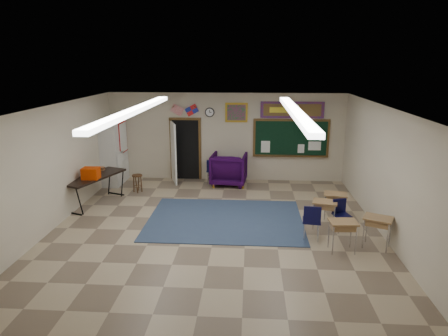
# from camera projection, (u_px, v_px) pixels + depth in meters

# --- Properties ---
(floor) EXTENTS (9.00, 9.00, 0.00)m
(floor) POSITION_uv_depth(u_px,v_px,m) (215.00, 232.00, 9.68)
(floor) COLOR tan
(floor) RESTS_ON ground
(back_wall) EXTENTS (8.00, 0.04, 3.00)m
(back_wall) POSITION_uv_depth(u_px,v_px,m) (226.00, 137.00, 13.63)
(back_wall) COLOR beige
(back_wall) RESTS_ON floor
(front_wall) EXTENTS (8.00, 0.04, 3.00)m
(front_wall) POSITION_uv_depth(u_px,v_px,m) (182.00, 271.00, 4.96)
(front_wall) COLOR beige
(front_wall) RESTS_ON floor
(left_wall) EXTENTS (0.04, 9.00, 3.00)m
(left_wall) POSITION_uv_depth(u_px,v_px,m) (48.00, 170.00, 9.55)
(left_wall) COLOR beige
(left_wall) RESTS_ON floor
(right_wall) EXTENTS (0.04, 9.00, 3.00)m
(right_wall) POSITION_uv_depth(u_px,v_px,m) (390.00, 176.00, 9.04)
(right_wall) COLOR beige
(right_wall) RESTS_ON floor
(ceiling) EXTENTS (8.00, 9.00, 0.04)m
(ceiling) POSITION_uv_depth(u_px,v_px,m) (214.00, 108.00, 8.90)
(ceiling) COLOR silver
(ceiling) RESTS_ON back_wall
(area_rug) EXTENTS (4.00, 3.00, 0.02)m
(area_rug) POSITION_uv_depth(u_px,v_px,m) (225.00, 219.00, 10.44)
(area_rug) COLOR #2D3F57
(area_rug) RESTS_ON floor
(fluorescent_strips) EXTENTS (3.86, 6.00, 0.10)m
(fluorescent_strips) POSITION_uv_depth(u_px,v_px,m) (214.00, 111.00, 8.92)
(fluorescent_strips) COLOR white
(fluorescent_strips) RESTS_ON ceiling
(doorway) EXTENTS (1.10, 0.89, 2.16)m
(doorway) POSITION_uv_depth(u_px,v_px,m) (182.00, 150.00, 13.70)
(doorway) COLOR black
(doorway) RESTS_ON back_wall
(chalkboard) EXTENTS (2.55, 0.14, 1.30)m
(chalkboard) POSITION_uv_depth(u_px,v_px,m) (291.00, 139.00, 13.46)
(chalkboard) COLOR #563918
(chalkboard) RESTS_ON back_wall
(bulletin_board) EXTENTS (2.10, 0.05, 0.55)m
(bulletin_board) POSITION_uv_depth(u_px,v_px,m) (292.00, 110.00, 13.21)
(bulletin_board) COLOR #9D1B0D
(bulletin_board) RESTS_ON back_wall
(framed_art_print) EXTENTS (0.75, 0.05, 0.65)m
(framed_art_print) POSITION_uv_depth(u_px,v_px,m) (236.00, 113.00, 13.35)
(framed_art_print) COLOR #AC8621
(framed_art_print) RESTS_ON back_wall
(wall_clock) EXTENTS (0.32, 0.05, 0.32)m
(wall_clock) POSITION_uv_depth(u_px,v_px,m) (210.00, 112.00, 13.41)
(wall_clock) COLOR black
(wall_clock) RESTS_ON back_wall
(wall_flags) EXTENTS (1.16, 0.06, 0.70)m
(wall_flags) POSITION_uv_depth(u_px,v_px,m) (184.00, 108.00, 13.41)
(wall_flags) COLOR red
(wall_flags) RESTS_ON back_wall
(storage_cabinet) EXTENTS (0.59, 1.25, 2.20)m
(storage_cabinet) POSITION_uv_depth(u_px,v_px,m) (114.00, 151.00, 13.34)
(storage_cabinet) COLOR silver
(storage_cabinet) RESTS_ON floor
(wingback_armchair) EXTENTS (1.23, 1.26, 1.06)m
(wingback_armchair) POSITION_uv_depth(u_px,v_px,m) (229.00, 169.00, 13.33)
(wingback_armchair) COLOR black
(wingback_armchair) RESTS_ON floor
(student_chair_reading) EXTENTS (0.43, 0.43, 0.84)m
(student_chair_reading) POSITION_uv_depth(u_px,v_px,m) (213.00, 171.00, 13.49)
(student_chair_reading) COLOR black
(student_chair_reading) RESTS_ON floor
(student_chair_desk_a) EXTENTS (0.48, 0.48, 0.86)m
(student_chair_desk_a) POSITION_uv_depth(u_px,v_px,m) (312.00, 221.00, 9.23)
(student_chair_desk_a) COLOR black
(student_chair_desk_a) RESTS_ON floor
(student_chair_desk_b) EXTENTS (0.48, 0.48, 0.77)m
(student_chair_desk_b) POSITION_uv_depth(u_px,v_px,m) (342.00, 216.00, 9.67)
(student_chair_desk_b) COLOR black
(student_chair_desk_b) RESTS_ON floor
(student_desk_front_left) EXTENTS (0.66, 0.55, 0.70)m
(student_desk_front_left) POSITION_uv_depth(u_px,v_px,m) (324.00, 213.00, 9.85)
(student_desk_front_left) COLOR #A37D4C
(student_desk_front_left) RESTS_ON floor
(student_desk_front_right) EXTENTS (0.66, 0.55, 0.70)m
(student_desk_front_right) POSITION_uv_depth(u_px,v_px,m) (335.00, 205.00, 10.42)
(student_desk_front_right) COLOR #A37D4C
(student_desk_front_right) RESTS_ON floor
(student_desk_back_left) EXTENTS (0.61, 0.48, 0.70)m
(student_desk_back_left) POSITION_uv_depth(u_px,v_px,m) (342.00, 234.00, 8.63)
(student_desk_back_left) COLOR #A37D4C
(student_desk_back_left) RESTS_ON floor
(student_desk_back_right) EXTENTS (0.73, 0.66, 0.71)m
(student_desk_back_right) POSITION_uv_depth(u_px,v_px,m) (377.00, 231.00, 8.80)
(student_desk_back_right) COLOR #A37D4C
(student_desk_back_right) RESTS_ON floor
(folding_table) EXTENTS (1.34, 2.14, 1.16)m
(folding_table) POSITION_uv_depth(u_px,v_px,m) (95.00, 189.00, 11.49)
(folding_table) COLOR black
(folding_table) RESTS_ON floor
(wooden_stool) EXTENTS (0.32, 0.32, 0.56)m
(wooden_stool) POSITION_uv_depth(u_px,v_px,m) (138.00, 183.00, 12.59)
(wooden_stool) COLOR #4A3216
(wooden_stool) RESTS_ON floor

